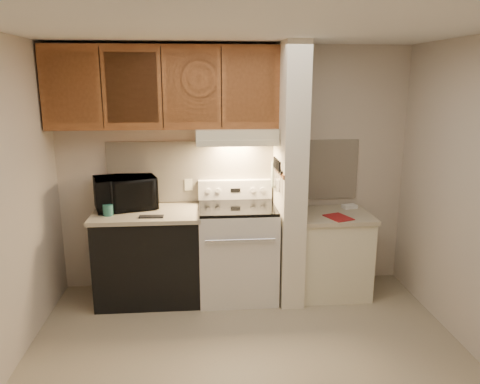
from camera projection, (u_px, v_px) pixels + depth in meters
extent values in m
plane|color=tan|center=(249.00, 360.00, 3.70)|extent=(3.60, 3.60, 0.00)
plane|color=white|center=(251.00, 27.00, 3.11)|extent=(3.60, 3.60, 0.00)
cube|color=beige|center=(235.00, 169.00, 4.85)|extent=(3.60, 2.50, 0.02)
cube|color=white|center=(235.00, 171.00, 4.85)|extent=(2.60, 0.02, 0.63)
cube|color=silver|center=(237.00, 253.00, 4.71)|extent=(0.76, 0.65, 0.92)
cube|color=black|center=(240.00, 261.00, 4.39)|extent=(0.50, 0.01, 0.30)
cylinder|color=silver|center=(240.00, 240.00, 4.30)|extent=(0.65, 0.02, 0.02)
cube|color=black|center=(237.00, 207.00, 4.59)|extent=(0.74, 0.64, 0.03)
cube|color=silver|center=(235.00, 189.00, 4.84)|extent=(0.76, 0.08, 0.20)
cube|color=black|center=(235.00, 190.00, 4.80)|extent=(0.10, 0.01, 0.04)
cylinder|color=silver|center=(208.00, 191.00, 4.78)|extent=(0.05, 0.02, 0.05)
cylinder|color=silver|center=(218.00, 191.00, 4.79)|extent=(0.05, 0.02, 0.05)
cylinder|color=silver|center=(253.00, 190.00, 4.82)|extent=(0.05, 0.02, 0.05)
cylinder|color=silver|center=(262.00, 190.00, 4.82)|extent=(0.05, 0.02, 0.05)
cube|color=black|center=(149.00, 257.00, 4.65)|extent=(1.00, 0.63, 0.87)
cube|color=#BAAE91|center=(147.00, 214.00, 4.54)|extent=(1.04, 0.67, 0.04)
cube|color=black|center=(151.00, 217.00, 4.35)|extent=(0.23, 0.08, 0.02)
cylinder|color=#2A685F|center=(108.00, 210.00, 4.40)|extent=(0.10, 0.10, 0.11)
cube|color=beige|center=(189.00, 185.00, 4.83)|extent=(0.08, 0.01, 0.12)
imported|color=black|center=(125.00, 193.00, 4.62)|extent=(0.67, 0.54, 0.32)
cube|color=#EFE6CD|center=(289.00, 175.00, 4.56)|extent=(0.22, 0.70, 2.50)
cube|color=brown|center=(278.00, 170.00, 4.54)|extent=(0.01, 0.70, 0.04)
cube|color=black|center=(278.00, 169.00, 4.48)|extent=(0.02, 0.42, 0.04)
cube|color=silver|center=(280.00, 183.00, 4.34)|extent=(0.01, 0.03, 0.16)
cylinder|color=black|center=(280.00, 167.00, 4.31)|extent=(0.02, 0.02, 0.10)
cube|color=silver|center=(278.00, 183.00, 4.42)|extent=(0.01, 0.04, 0.18)
cylinder|color=black|center=(278.00, 166.00, 4.39)|extent=(0.02, 0.02, 0.10)
cube|color=silver|center=(277.00, 182.00, 4.51)|extent=(0.01, 0.04, 0.20)
cylinder|color=black|center=(277.00, 164.00, 4.47)|extent=(0.02, 0.02, 0.10)
cube|color=silver|center=(275.00, 178.00, 4.59)|extent=(0.01, 0.04, 0.16)
cylinder|color=black|center=(276.00, 163.00, 4.53)|extent=(0.02, 0.02, 0.10)
cube|color=silver|center=(274.00, 177.00, 4.67)|extent=(0.01, 0.04, 0.18)
cylinder|color=black|center=(274.00, 162.00, 4.61)|extent=(0.02, 0.02, 0.10)
cube|color=gray|center=(273.00, 174.00, 4.72)|extent=(0.03, 0.11, 0.26)
cube|color=beige|center=(332.00, 255.00, 4.79)|extent=(0.70, 0.60, 0.81)
cube|color=#BAAE91|center=(333.00, 215.00, 4.69)|extent=(0.74, 0.64, 0.04)
cube|color=maroon|center=(338.00, 217.00, 4.54)|extent=(0.28, 0.32, 0.01)
cube|color=white|center=(349.00, 206.00, 4.88)|extent=(0.16, 0.12, 0.04)
cube|color=beige|center=(236.00, 136.00, 4.55)|extent=(0.78, 0.44, 0.15)
cube|color=beige|center=(238.00, 143.00, 4.36)|extent=(0.78, 0.04, 0.06)
cube|color=brown|center=(163.00, 87.00, 4.43)|extent=(2.18, 0.33, 0.77)
cube|color=brown|center=(70.00, 88.00, 4.21)|extent=(0.46, 0.01, 0.63)
cube|color=black|center=(101.00, 88.00, 4.23)|extent=(0.01, 0.01, 0.73)
cube|color=brown|center=(132.00, 88.00, 4.26)|extent=(0.46, 0.01, 0.63)
cube|color=black|center=(162.00, 88.00, 4.28)|extent=(0.01, 0.01, 0.73)
cube|color=brown|center=(192.00, 88.00, 4.30)|extent=(0.46, 0.01, 0.63)
cube|color=black|center=(221.00, 88.00, 4.32)|extent=(0.01, 0.01, 0.73)
cube|color=brown|center=(251.00, 88.00, 4.34)|extent=(0.46, 0.01, 0.63)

